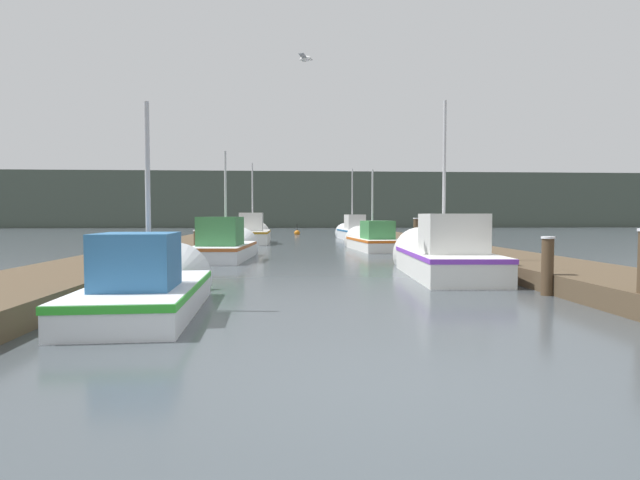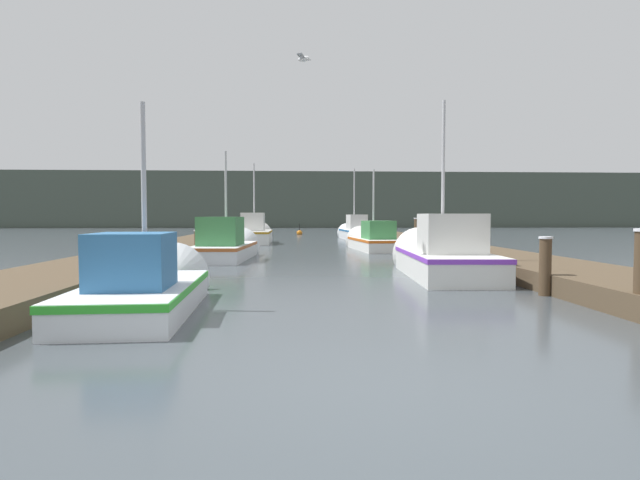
# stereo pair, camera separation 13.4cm
# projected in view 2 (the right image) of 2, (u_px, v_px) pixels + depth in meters

# --- Properties ---
(ground_plane) EXTENTS (200.00, 200.00, 0.00)m
(ground_plane) POSITION_uv_depth(u_px,v_px,m) (373.00, 395.00, 4.15)
(ground_plane) COLOR #3D4449
(dock_left) EXTENTS (2.50, 40.00, 0.39)m
(dock_left) POSITION_uv_depth(u_px,v_px,m) (174.00, 248.00, 19.81)
(dock_left) COLOR #4C3D2B
(dock_left) RESTS_ON ground_plane
(dock_right) EXTENTS (2.50, 40.00, 0.39)m
(dock_right) POSITION_uv_depth(u_px,v_px,m) (440.00, 248.00, 20.40)
(dock_right) COLOR #4C3D2B
(dock_right) RESTS_ON ground_plane
(distant_shore_ridge) EXTENTS (120.00, 16.00, 6.98)m
(distant_shore_ridge) POSITION_uv_depth(u_px,v_px,m) (297.00, 201.00, 69.30)
(distant_shore_ridge) COLOR #424C42
(distant_shore_ridge) RESTS_ON ground_plane
(fishing_boat_0) EXTENTS (1.72, 4.38, 3.77)m
(fishing_boat_0) POSITION_uv_depth(u_px,v_px,m) (149.00, 286.00, 8.12)
(fishing_boat_0) COLOR silver
(fishing_boat_0) RESTS_ON ground_plane
(fishing_boat_1) EXTENTS (2.03, 5.42, 4.85)m
(fishing_boat_1) POSITION_uv_depth(u_px,v_px,m) (439.00, 256.00, 12.77)
(fishing_boat_1) COLOR silver
(fishing_boat_1) RESTS_ON ground_plane
(fishing_boat_2) EXTENTS (1.96, 5.47, 4.23)m
(fishing_boat_2) POSITION_uv_depth(u_px,v_px,m) (228.00, 245.00, 17.63)
(fishing_boat_2) COLOR silver
(fishing_boat_2) RESTS_ON ground_plane
(fishing_boat_3) EXTENTS (1.96, 5.08, 4.00)m
(fishing_boat_3) POSITION_uv_depth(u_px,v_px,m) (372.00, 240.00, 22.08)
(fishing_boat_3) COLOR silver
(fishing_boat_3) RESTS_ON ground_plane
(fishing_boat_4) EXTENTS (1.84, 5.05, 4.86)m
(fishing_boat_4) POSITION_uv_depth(u_px,v_px,m) (255.00, 234.00, 27.38)
(fishing_boat_4) COLOR silver
(fishing_boat_4) RESTS_ON ground_plane
(fishing_boat_5) EXTENTS (1.67, 5.56, 4.83)m
(fishing_boat_5) POSITION_uv_depth(u_px,v_px,m) (354.00, 231.00, 31.99)
(fishing_boat_5) COLOR silver
(fishing_boat_5) RESTS_ON ground_plane
(mooring_piling_0) EXTENTS (0.25, 0.25, 1.11)m
(mooring_piling_0) POSITION_uv_depth(u_px,v_px,m) (545.00, 266.00, 9.31)
(mooring_piling_0) COLOR #473523
(mooring_piling_0) RESTS_ON ground_plane
(mooring_piling_1) EXTENTS (0.27, 0.27, 1.41)m
(mooring_piling_1) POSITION_uv_depth(u_px,v_px,m) (417.00, 236.00, 19.28)
(mooring_piling_1) COLOR #473523
(mooring_piling_1) RESTS_ON ground_plane
(mooring_piling_2) EXTENTS (0.27, 0.27, 0.98)m
(mooring_piling_2) POSITION_uv_depth(u_px,v_px,m) (198.00, 243.00, 18.20)
(mooring_piling_2) COLOR #473523
(mooring_piling_2) RESTS_ON ground_plane
(channel_buoy) EXTENTS (0.45, 0.45, 0.95)m
(channel_buoy) POSITION_uv_depth(u_px,v_px,m) (299.00, 233.00, 39.55)
(channel_buoy) COLOR #BF6513
(channel_buoy) RESTS_ON ground_plane
(seagull_lead) EXTENTS (0.34, 0.55, 0.12)m
(seagull_lead) POSITION_uv_depth(u_px,v_px,m) (304.00, 59.00, 11.23)
(seagull_lead) COLOR white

